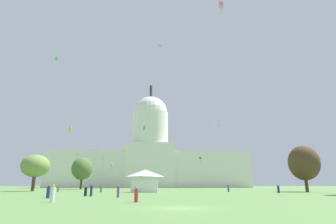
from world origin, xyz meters
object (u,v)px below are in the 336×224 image
(person_olive_front_left, at_px, (58,189))
(kite_white_low, at_px, (103,152))
(person_olive_lawn_far_right, at_px, (101,189))
(kite_gold_low, at_px, (112,165))
(person_red_lawn_far_left, at_px, (136,195))
(person_black_mid_left, at_px, (86,191))
(person_navy_near_tent, at_px, (278,189))
(kite_yellow_low, at_px, (70,129))
(person_white_mid_center, at_px, (53,194))
(kite_cyan_mid, at_px, (209,122))
(tree_east_mid, at_px, (304,163))
(kite_pink_high, at_px, (221,5))
(kite_green_mid, at_px, (56,59))
(kite_orange_low, at_px, (78,156))
(tree_west_far, at_px, (82,169))
(kite_magenta_mid, at_px, (218,122))
(person_navy_front_center, at_px, (48,192))
(kite_turquoise_low, at_px, (144,128))
(kite_violet_high, at_px, (161,46))
(tree_west_mid, at_px, (35,166))
(person_denim_back_center, at_px, (228,189))
(capitol_building, at_px, (150,157))
(event_tent, at_px, (145,181))
(kite_black_low, at_px, (200,158))
(person_purple_deep_crowd, at_px, (118,192))
(person_navy_near_tree_east, at_px, (91,191))

(person_olive_front_left, xyz_separation_m, kite_white_low, (3.88, 38.46, 13.26))
(person_olive_lawn_far_right, distance_m, kite_gold_low, 82.79)
(person_red_lawn_far_left, height_order, person_black_mid_left, person_black_mid_left)
(person_navy_near_tent, relative_size, kite_yellow_low, 1.32)
(person_white_mid_center, xyz_separation_m, kite_cyan_mid, (35.27, 86.78, 27.58))
(tree_east_mid, distance_m, person_navy_near_tent, 16.51)
(person_red_lawn_far_left, height_order, kite_pink_high, kite_pink_high)
(kite_green_mid, bearing_deg, kite_orange_low, -1.77)
(person_black_mid_left, bearing_deg, tree_east_mid, -124.72)
(tree_west_far, height_order, kite_orange_low, tree_west_far)
(person_black_mid_left, bearing_deg, person_olive_lawn_far_right, -57.35)
(person_black_mid_left, bearing_deg, kite_magenta_mid, -97.96)
(kite_cyan_mid, bearing_deg, person_black_mid_left, 27.06)
(tree_east_mid, bearing_deg, person_navy_front_center, -149.67)
(person_olive_front_left, relative_size, kite_cyan_mid, 1.17)
(person_navy_near_tent, xyz_separation_m, kite_turquoise_low, (-29.28, 15.99, 16.28))
(person_white_mid_center, bearing_deg, kite_turquoise_low, 179.47)
(person_navy_near_tent, distance_m, kite_violet_high, 68.29)
(kite_gold_low, bearing_deg, kite_violet_high, 133.30)
(tree_west_mid, distance_m, person_denim_back_center, 52.40)
(person_navy_near_tent, bearing_deg, person_red_lawn_far_left, 95.94)
(person_olive_lawn_far_right, xyz_separation_m, kite_magenta_mid, (33.34, 20.53, 20.81))
(kite_turquoise_low, bearing_deg, person_white_mid_center, -14.53)
(capitol_building, xyz_separation_m, person_navy_near_tent, (27.35, -114.16, -17.50))
(event_tent, distance_m, kite_turquoise_low, 17.00)
(event_tent, height_order, kite_yellow_low, kite_yellow_low)
(kite_turquoise_low, bearing_deg, kite_pink_high, 42.23)
(capitol_building, bearing_deg, kite_yellow_low, -99.08)
(event_tent, relative_size, person_olive_front_left, 3.89)
(tree_west_far, bearing_deg, person_navy_front_center, -79.93)
(person_navy_front_center, xyz_separation_m, person_denim_back_center, (32.67, 31.19, 0.04))
(kite_black_low, bearing_deg, capitol_building, -35.98)
(tree_west_far, height_order, person_olive_lawn_far_right, tree_west_far)
(tree_east_mid, bearing_deg, kite_pink_high, -153.97)
(person_denim_back_center, xyz_separation_m, kite_black_low, (5.25, 64.71, 13.39))
(kite_cyan_mid, distance_m, kite_white_low, 46.48)
(person_navy_near_tent, xyz_separation_m, person_purple_deep_crowd, (-31.91, -19.68, 0.01))
(tree_west_mid, height_order, person_purple_deep_crowd, tree_west_mid)
(person_white_mid_center, xyz_separation_m, person_navy_near_tree_east, (0.79, 15.01, 0.01))
(event_tent, distance_m, person_navy_near_tent, 29.58)
(kite_violet_high, relative_size, kite_magenta_mid, 0.83)
(person_white_mid_center, bearing_deg, kite_gold_low, -166.02)
(tree_west_mid, distance_m, person_black_mid_left, 41.17)
(capitol_building, distance_m, kite_green_mid, 108.50)
(person_olive_front_left, bearing_deg, kite_gold_low, -124.56)
(person_red_lawn_far_left, distance_m, person_olive_front_left, 46.41)
(person_olive_lawn_far_right, relative_size, kite_cyan_mid, 1.17)
(capitol_building, xyz_separation_m, person_navy_near_tree_east, (-9.08, -129.40, -17.46))
(kite_magenta_mid, bearing_deg, person_navy_near_tree_east, -42.98)
(person_red_lawn_far_left, distance_m, person_navy_near_tent, 42.12)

